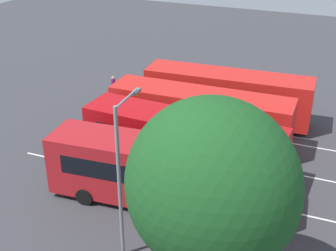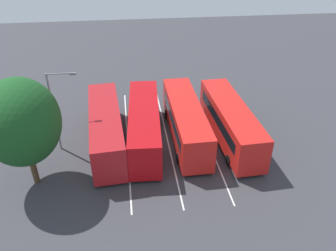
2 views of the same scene
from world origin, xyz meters
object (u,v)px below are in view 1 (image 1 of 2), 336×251
(bus_far_right, at_px, (159,173))
(street_lamp, at_px, (121,172))
(pedestrian, at_px, (113,85))
(bus_center_left, at_px, (199,115))
(bus_center_right, at_px, (182,142))
(bus_far_left, at_px, (227,95))
(depot_tree, at_px, (212,187))

(bus_far_right, bearing_deg, street_lamp, 85.49)
(pedestrian, bearing_deg, bus_center_left, -47.96)
(bus_center_right, distance_m, pedestrian, 11.68)
(pedestrian, bearing_deg, street_lamp, -81.20)
(bus_center_left, bearing_deg, bus_far_left, -100.41)
(bus_far_left, bearing_deg, depot_tree, 100.76)
(bus_far_left, distance_m, depot_tree, 16.97)
(bus_center_left, distance_m, pedestrian, 9.38)
(bus_center_right, height_order, pedestrian, bus_center_right)
(pedestrian, bearing_deg, bus_far_right, -73.47)
(bus_far_left, relative_size, bus_center_left, 1.01)
(bus_center_right, bearing_deg, street_lamp, 93.99)
(depot_tree, bearing_deg, bus_far_left, -75.99)
(bus_center_left, relative_size, street_lamp, 1.61)
(bus_far_left, height_order, bus_center_right, same)
(bus_center_left, distance_m, bus_far_right, 7.00)
(bus_center_right, height_order, depot_tree, depot_tree)
(bus_far_right, relative_size, depot_tree, 1.35)
(pedestrian, xyz_separation_m, depot_tree, (-13.01, 16.34, 4.31))
(bus_center_right, xyz_separation_m, depot_tree, (-4.37, 8.52, 3.52))
(bus_center_left, xyz_separation_m, bus_center_right, (-0.26, 3.69, 0.00))
(bus_center_right, xyz_separation_m, bus_far_right, (-0.13, 3.30, 0.00))
(bus_far_left, relative_size, pedestrian, 6.44)
(bus_far_right, distance_m, street_lamp, 4.42)
(street_lamp, bearing_deg, depot_tree, -112.02)
(bus_center_left, distance_m, bus_center_right, 3.70)
(pedestrian, bearing_deg, bus_center_right, -63.87)
(bus_center_right, bearing_deg, pedestrian, -39.44)
(bus_far_left, height_order, depot_tree, depot_tree)
(bus_center_left, height_order, street_lamp, street_lamp)
(bus_center_right, height_order, bus_far_right, same)
(bus_far_left, bearing_deg, bus_center_right, 84.09)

